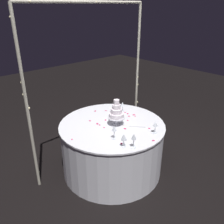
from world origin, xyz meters
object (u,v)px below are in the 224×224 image
(tiered_cake, at_px, (116,112))
(wine_glass_1, at_px, (114,129))
(main_table, at_px, (112,147))
(cake_knife, at_px, (132,126))
(decorative_arch, at_px, (91,66))
(wine_glass_2, at_px, (124,137))
(wine_glass_3, at_px, (134,137))
(wine_glass_0, at_px, (155,125))
(wine_glass_4, at_px, (122,105))

(tiered_cake, bearing_deg, wine_glass_1, -137.45)
(main_table, xyz_separation_m, wine_glass_1, (-0.23, -0.29, 0.49))
(main_table, distance_m, cake_knife, 0.46)
(decorative_arch, distance_m, main_table, 1.13)
(cake_knife, bearing_deg, wine_glass_2, -148.84)
(decorative_arch, height_order, tiered_cake, decorative_arch)
(wine_glass_3, bearing_deg, wine_glass_0, 6.00)
(decorative_arch, xyz_separation_m, tiered_cake, (0.03, -0.46, -0.52))
(wine_glass_3, bearing_deg, wine_glass_4, 52.42)
(main_table, bearing_deg, wine_glass_4, 27.49)
(tiered_cake, relative_size, wine_glass_3, 1.98)
(main_table, xyz_separation_m, wine_glass_0, (0.23, -0.53, 0.47))
(wine_glass_4, bearing_deg, main_table, -152.51)
(decorative_arch, height_order, main_table, decorative_arch)
(wine_glass_2, bearing_deg, wine_glass_1, 77.96)
(main_table, relative_size, wine_glass_4, 10.05)
(main_table, relative_size, wine_glass_1, 8.13)
(cake_knife, bearing_deg, wine_glass_4, 60.26)
(wine_glass_2, xyz_separation_m, cake_knife, (0.41, 0.25, -0.11))
(tiered_cake, xyz_separation_m, wine_glass_1, (-0.26, -0.24, -0.05))
(wine_glass_0, relative_size, wine_glass_4, 1.09)
(decorative_arch, xyz_separation_m, wine_glass_1, (-0.23, -0.70, -0.57))
(wine_glass_2, distance_m, cake_knife, 0.50)
(wine_glass_2, xyz_separation_m, wine_glass_3, (0.07, -0.09, 0.01))
(wine_glass_0, xyz_separation_m, wine_glass_4, (0.17, 0.73, -0.01))
(decorative_arch, height_order, wine_glass_1, decorative_arch)
(decorative_arch, bearing_deg, wine_glass_1, -108.31)
(wine_glass_4, bearing_deg, cake_knife, -119.74)
(decorative_arch, relative_size, wine_glass_0, 14.58)
(decorative_arch, xyz_separation_m, wine_glass_0, (0.23, -0.94, -0.58))
(decorative_arch, height_order, wine_glass_2, decorative_arch)
(wine_glass_2, distance_m, wine_glass_3, 0.11)
(decorative_arch, distance_m, wine_glass_2, 1.10)
(wine_glass_1, height_order, cake_knife, wine_glass_1)
(tiered_cake, bearing_deg, cake_knife, -60.14)
(main_table, height_order, wine_glass_4, wine_glass_4)
(main_table, height_order, wine_glass_1, wine_glass_1)
(wine_glass_0, bearing_deg, wine_glass_3, -174.00)
(decorative_arch, xyz_separation_m, main_table, (-0.00, -0.41, -1.05))
(wine_glass_1, bearing_deg, wine_glass_4, 38.38)
(decorative_arch, height_order, wine_glass_4, decorative_arch)
(main_table, xyz_separation_m, wine_glass_4, (0.39, 0.20, 0.46))
(wine_glass_1, bearing_deg, tiered_cake, 42.55)
(wine_glass_4, bearing_deg, wine_glass_1, -141.62)
(wine_glass_3, relative_size, wine_glass_4, 1.27)
(cake_knife, bearing_deg, wine_glass_3, -135.78)
(wine_glass_0, bearing_deg, wine_glass_1, 152.48)
(wine_glass_1, distance_m, wine_glass_3, 0.28)
(wine_glass_0, distance_m, wine_glass_3, 0.43)
(main_table, relative_size, wine_glass_3, 7.91)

